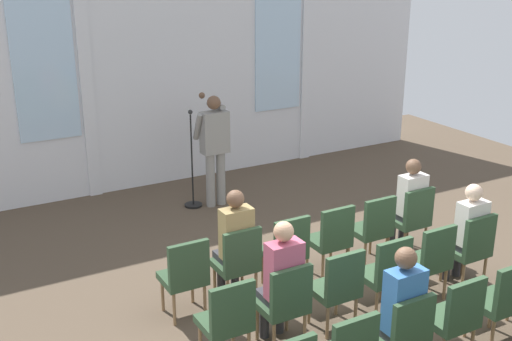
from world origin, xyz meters
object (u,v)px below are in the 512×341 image
at_px(chair_r0_c3, 332,236).
at_px(chair_r0_c0, 185,273).
at_px(audience_r0_c1, 235,240).
at_px(mic_stand, 193,186).
at_px(chair_r0_c2, 287,248).
at_px(chair_r1_c5, 471,246).
at_px(chair_r0_c1, 238,260).
at_px(audience_r1_c5, 467,229).
at_px(chair_r2_c3, 455,315).
at_px(chair_r2_c4, 502,298).
at_px(chair_r1_c2, 338,285).
at_px(chair_r1_c0, 227,318).
at_px(audience_r2_c2, 399,308).
at_px(speaker, 214,143).
at_px(chair_r2_c2, 403,333).
at_px(chair_r0_c4, 373,226).
at_px(chair_r1_c4, 430,258).
at_px(chair_r1_c1, 285,301).
at_px(chair_r0_c5, 412,216).
at_px(chair_r1_c3, 386,271).
at_px(audience_r0_c5, 409,201).
at_px(audience_r1_c1, 281,277).

bearing_deg(chair_r0_c3, chair_r0_c0, 180.00).
bearing_deg(audience_r0_c1, mic_stand, 75.54).
height_order(chair_r0_c2, chair_r1_c5, same).
distance_m(chair_r0_c1, audience_r1_c5, 2.74).
relative_size(mic_stand, audience_r1_c5, 1.20).
height_order(chair_r2_c3, chair_r2_c4, same).
bearing_deg(chair_r0_c3, chair_r1_c2, -122.43).
height_order(chair_r1_c0, audience_r2_c2, audience_r2_c2).
height_order(speaker, chair_r1_c2, speaker).
height_order(chair_r1_c0, chair_r2_c2, same).
relative_size(chair_r0_c4, chair_r1_c0, 1.00).
bearing_deg(chair_r1_c4, chair_r1_c1, 180.00).
distance_m(chair_r1_c4, chair_r2_c2, 1.63).
xyz_separation_m(chair_r0_c0, chair_r2_c3, (1.93, -2.02, 0.00)).
xyz_separation_m(chair_r0_c5, chair_r1_c2, (-1.93, -1.01, 0.00)).
height_order(chair_r0_c4, chair_r1_c3, same).
distance_m(mic_stand, chair_r1_c2, 3.95).
height_order(mic_stand, chair_r2_c3, mic_stand).
bearing_deg(audience_r0_c5, audience_r0_c1, -179.94).
height_order(chair_r0_c4, chair_r1_c1, same).
distance_m(chair_r0_c2, chair_r1_c5, 2.17).
distance_m(audience_r1_c1, audience_r1_c5, 2.57).
height_order(audience_r0_c5, chair_r1_c0, audience_r0_c5).
bearing_deg(chair_r1_c1, audience_r0_c1, 90.00).
relative_size(chair_r0_c1, chair_r0_c2, 1.00).
bearing_deg(audience_r2_c2, chair_r1_c0, 144.03).
bearing_deg(chair_r0_c5, audience_r1_c1, -160.06).
xyz_separation_m(chair_r1_c3, chair_r1_c5, (1.28, 0.00, 0.00)).
bearing_deg(chair_r2_c3, audience_r0_c1, 121.44).
distance_m(chair_r0_c0, chair_r0_c5, 3.21).
xyz_separation_m(audience_r2_c2, chair_r2_c4, (1.28, -0.08, -0.22)).
xyz_separation_m(chair_r1_c1, audience_r2_c2, (0.64, -0.93, 0.22)).
height_order(chair_r0_c4, chair_r1_c4, same).
bearing_deg(chair_r2_c4, chair_r2_c2, 180.00).
relative_size(chair_r0_c0, chair_r2_c2, 1.00).
bearing_deg(chair_r1_c3, audience_r2_c2, -124.57).
height_order(chair_r0_c0, chair_r1_c0, same).
bearing_deg(audience_r0_c5, audience_r1_c5, -90.00).
relative_size(chair_r0_c0, chair_r2_c4, 1.00).
distance_m(chair_r0_c2, chair_r1_c1, 1.20).
relative_size(chair_r1_c1, audience_r2_c2, 0.68).
relative_size(audience_r0_c5, chair_r1_c3, 1.39).
relative_size(chair_r1_c0, chair_r1_c2, 1.00).
height_order(speaker, chair_r2_c4, speaker).
height_order(chair_r0_c1, chair_r1_c0, same).
bearing_deg(chair_r2_c3, audience_r2_c2, 173.01).
bearing_deg(audience_r0_c5, chair_r2_c4, -106.98).
bearing_deg(chair_r2_c3, mic_stand, 96.32).
height_order(audience_r0_c1, chair_r0_c2, audience_r0_c1).
distance_m(speaker, chair_r1_c1, 4.00).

